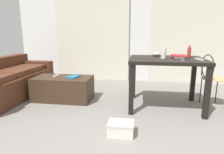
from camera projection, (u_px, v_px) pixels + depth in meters
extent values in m
plane|color=gray|center=(136.00, 113.00, 2.94)|extent=(8.24, 8.24, 0.00)
cube|color=silver|center=(140.00, 26.00, 4.68)|extent=(6.14, 0.10, 2.67)
cube|color=beige|center=(92.00, 36.00, 4.82)|extent=(1.84, 0.03, 2.22)
cube|color=beige|center=(191.00, 36.00, 4.48)|extent=(1.84, 0.03, 2.22)
cube|color=#4C2819|center=(10.00, 86.00, 3.60)|extent=(0.85, 1.90, 0.42)
cube|color=#4C2819|center=(34.00, 64.00, 4.34)|extent=(0.81, 0.22, 0.15)
cube|color=#552D1C|center=(27.00, 68.00, 4.01)|extent=(0.58, 0.48, 0.10)
cube|color=#552D1C|center=(11.00, 73.00, 3.54)|extent=(0.58, 0.48, 0.10)
cube|color=#382619|center=(63.00, 88.00, 3.48)|extent=(1.01, 0.53, 0.42)
cube|color=black|center=(167.00, 60.00, 3.01)|extent=(1.14, 0.86, 0.05)
cube|color=black|center=(131.00, 90.00, 2.80)|extent=(0.07, 0.07, 0.74)
cube|color=black|center=(207.00, 93.00, 2.65)|extent=(0.07, 0.07, 0.74)
cube|color=black|center=(134.00, 78.00, 3.54)|extent=(0.07, 0.07, 0.74)
cube|color=black|center=(193.00, 80.00, 3.39)|extent=(0.07, 0.07, 0.74)
cylinder|color=tan|center=(215.00, 79.00, 3.13)|extent=(0.39, 0.39, 0.02)
cylinder|color=black|center=(217.00, 90.00, 3.32)|extent=(0.02, 0.02, 0.45)
cylinder|color=black|center=(209.00, 95.00, 3.05)|extent=(0.02, 0.02, 0.45)
cylinder|color=black|center=(201.00, 90.00, 3.31)|extent=(0.02, 0.02, 0.45)
torus|color=black|center=(207.00, 66.00, 3.08)|extent=(0.08, 0.38, 0.39)
cylinder|color=black|center=(212.00, 75.00, 2.94)|extent=(0.02, 0.02, 0.19)
cylinder|color=black|center=(202.00, 70.00, 3.27)|extent=(0.02, 0.02, 0.19)
cylinder|color=beige|center=(164.00, 54.00, 2.94)|extent=(0.07, 0.07, 0.15)
cylinder|color=beige|center=(164.00, 47.00, 2.92)|extent=(0.03, 0.03, 0.04)
cylinder|color=#99332D|center=(189.00, 52.00, 3.18)|extent=(0.06, 0.06, 0.15)
cylinder|color=#99332D|center=(190.00, 46.00, 3.16)|extent=(0.02, 0.02, 0.04)
ellipsoid|color=beige|center=(156.00, 54.00, 3.30)|extent=(0.14, 0.14, 0.07)
cube|color=silver|center=(178.00, 57.00, 3.09)|extent=(0.16, 0.20, 0.02)
cube|color=red|center=(179.00, 55.00, 3.08)|extent=(0.22, 0.22, 0.02)
cube|color=#B7B7B2|center=(199.00, 59.00, 2.80)|extent=(0.09, 0.19, 0.02)
cube|color=#9EA0A5|center=(183.00, 60.00, 2.74)|extent=(0.02, 0.08, 0.00)
torus|color=#3372B2|center=(182.00, 60.00, 2.80)|extent=(0.03, 0.03, 0.00)
cube|color=#9EA0A5|center=(182.00, 60.00, 2.75)|extent=(0.05, 0.08, 0.00)
torus|color=#3372B2|center=(183.00, 60.00, 2.80)|extent=(0.03, 0.03, 0.00)
cube|color=#B7B7B2|center=(56.00, 76.00, 3.49)|extent=(0.06, 0.19, 0.02)
cube|color=#1E668C|center=(73.00, 77.00, 3.41)|extent=(0.22, 0.26, 0.02)
cube|color=beige|center=(121.00, 129.00, 2.30)|extent=(0.30, 0.23, 0.13)
cube|color=beige|center=(121.00, 123.00, 2.28)|extent=(0.31, 0.23, 0.02)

